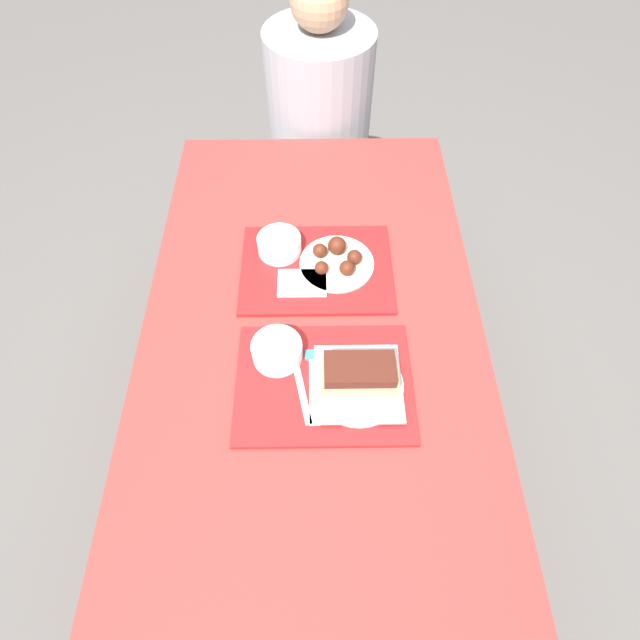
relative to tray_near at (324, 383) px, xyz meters
The scene contains 15 objects.
ground_plane 0.79m from the tray_near, 99.02° to the left, with size 12.00×12.00×0.00m, color #605B56.
picnic_table 0.20m from the tray_near, 99.02° to the left, with size 0.89×1.58×0.76m.
picnic_bench_far 1.24m from the tray_near, 91.31° to the left, with size 0.84×0.28×0.46m.
tray_near is the anchor object (origin of this frame).
tray_far 0.36m from the tray_near, 92.45° to the left, with size 0.42×0.32×0.01m.
bowl_coleslaw_near 0.14m from the tray_near, 147.55° to the left, with size 0.12×0.12×0.05m.
brisket_sandwich_plate 0.09m from the tray_near, ahead, with size 0.22×0.22×0.09m.
plastic_fork_near 0.04m from the tray_near, 138.58° to the right, with size 0.02×0.17×0.00m.
plastic_knife_near 0.03m from the tray_near, 107.80° to the right, with size 0.03×0.17×0.00m.
plastic_spoon_near 0.06m from the tray_near, 152.80° to the right, with size 0.05×0.17×0.00m.
condiment_packet 0.08m from the tray_near, 110.86° to the left, with size 0.04×0.03×0.01m.
bowl_coleslaw_far 0.44m from the tray_near, 105.79° to the left, with size 0.12×0.12×0.05m.
wings_plate_far 0.37m from the tray_near, 83.56° to the left, with size 0.21×0.21×0.06m.
napkin_far 0.30m from the tray_near, 100.37° to the left, with size 0.13×0.09×0.01m.
person_seated_across 1.18m from the tray_near, 89.90° to the left, with size 0.39×0.39×0.75m.
Camera 1 is at (0.01, -0.73, 1.83)m, focal length 28.00 mm.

